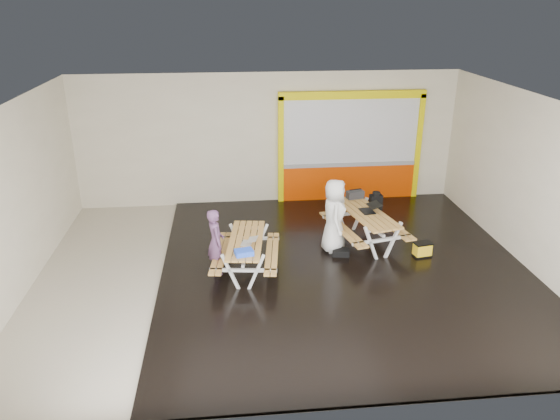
{
  "coord_description": "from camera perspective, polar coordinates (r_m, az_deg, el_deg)",
  "views": [
    {
      "loc": [
        -1.07,
        -9.58,
        5.27
      ],
      "look_at": [
        0.0,
        0.9,
        1.0
      ],
      "focal_mm": 33.96,
      "sensor_mm": 36.0,
      "label": 1
    }
  ],
  "objects": [
    {
      "name": "deck",
      "position": [
        11.17,
        6.91,
        -6.13
      ],
      "size": [
        7.5,
        7.98,
        0.05
      ],
      "primitive_type": "cube",
      "color": "black",
      "rests_on": "room"
    },
    {
      "name": "room",
      "position": [
        10.26,
        0.51,
        2.0
      ],
      "size": [
        10.02,
        8.02,
        3.52
      ],
      "color": "beige",
      "rests_on": "ground"
    },
    {
      "name": "picnic_table_left",
      "position": [
        10.69,
        -3.67,
        -4.02
      ],
      "size": [
        1.5,
        2.03,
        0.75
      ],
      "color": "tan",
      "rests_on": "deck"
    },
    {
      "name": "picnic_table_right",
      "position": [
        11.97,
        9.21,
        -1.07
      ],
      "size": [
        1.8,
        2.3,
        0.82
      ],
      "color": "tan",
      "rests_on": "deck"
    },
    {
      "name": "toolbox",
      "position": [
        12.65,
        8.09,
        1.66
      ],
      "size": [
        0.43,
        0.28,
        0.23
      ],
      "color": "black",
      "rests_on": "picnic_table_right"
    },
    {
      "name": "dark_case",
      "position": [
        11.57,
        6.56,
        -4.53
      ],
      "size": [
        0.4,
        0.33,
        0.14
      ],
      "primitive_type": "cube",
      "rotation": [
        0.0,
        0.0,
        -0.17
      ],
      "color": "black",
      "rests_on": "deck"
    },
    {
      "name": "kiosk",
      "position": [
        14.42,
        7.54,
        6.49
      ],
      "size": [
        3.88,
        0.16,
        3.0
      ],
      "color": "#D03900",
      "rests_on": "room"
    },
    {
      "name": "laptop_right",
      "position": [
        11.94,
        9.64,
        0.13
      ],
      "size": [
        0.48,
        0.44,
        0.18
      ],
      "color": "black",
      "rests_on": "picnic_table_right"
    },
    {
      "name": "blue_pouch",
      "position": [
        9.98,
        -3.9,
        -4.58
      ],
      "size": [
        0.38,
        0.3,
        0.1
      ],
      "primitive_type": "cube",
      "rotation": [
        0.0,
        0.0,
        0.21
      ],
      "color": "blue",
      "rests_on": "picnic_table_left"
    },
    {
      "name": "backpack",
      "position": [
        12.74,
        10.28,
        0.89
      ],
      "size": [
        0.3,
        0.22,
        0.48
      ],
      "color": "black",
      "rests_on": "picnic_table_right"
    },
    {
      "name": "person_right",
      "position": [
        11.5,
        5.85,
        -0.64
      ],
      "size": [
        0.6,
        0.85,
        1.65
      ],
      "primitive_type": "imported",
      "rotation": [
        0.0,
        0.0,
        1.48
      ],
      "color": "white",
      "rests_on": "deck"
    },
    {
      "name": "person_left",
      "position": [
        10.49,
        -6.94,
        -3.41
      ],
      "size": [
        0.42,
        0.55,
        1.35
      ],
      "primitive_type": "imported",
      "rotation": [
        0.0,
        0.0,
        1.78
      ],
      "color": "#633F65",
      "rests_on": "deck"
    },
    {
      "name": "fluke_bag",
      "position": [
        11.81,
        15.07,
        -4.14
      ],
      "size": [
        0.41,
        0.31,
        0.32
      ],
      "color": "black",
      "rests_on": "deck"
    },
    {
      "name": "laptop_left",
      "position": [
        10.4,
        -3.38,
        -3.43
      ],
      "size": [
        0.37,
        0.35,
        0.13
      ],
      "color": "silver",
      "rests_on": "picnic_table_left"
    }
  ]
}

